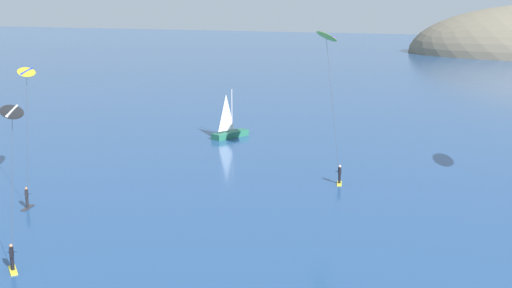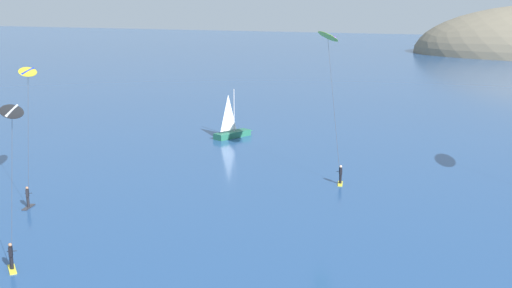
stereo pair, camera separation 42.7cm
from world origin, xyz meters
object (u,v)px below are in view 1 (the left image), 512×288
sailboat_near (232,132)px  kitesurfer_yellow (27,84)px  kitesurfer_black (12,125)px  kitesurfer_lime (327,45)px

sailboat_near → kitesurfer_yellow: kitesurfer_yellow is taller
sailboat_near → kitesurfer_black: size_ratio=0.63×
sailboat_near → kitesurfer_black: (2.07, -36.82, 7.48)m
kitesurfer_yellow → kitesurfer_lime: 26.52m
sailboat_near → kitesurfer_black: bearing=-86.8°
sailboat_near → kitesurfer_lime: bearing=-33.9°
sailboat_near → kitesurfer_black: kitesurfer_black is taller
kitesurfer_black → kitesurfer_yellow: bearing=127.6°
kitesurfer_black → kitesurfer_lime: bearing=65.8°
sailboat_near → kitesurfer_black: 37.63m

